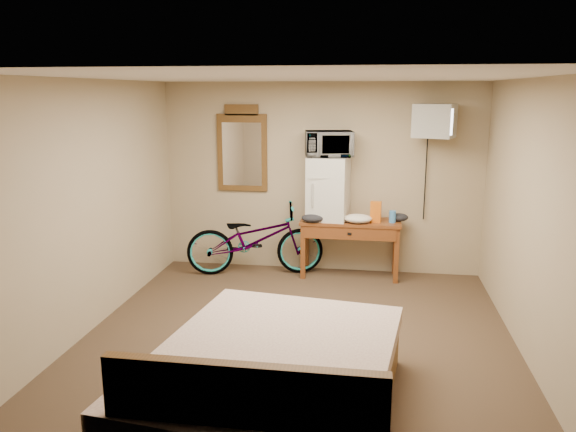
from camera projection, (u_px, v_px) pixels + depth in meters
The scene contains 13 objects.
room at pixel (297, 215), 5.22m from camera, with size 4.60×4.64×2.50m.
desk at pixel (350, 230), 7.22m from camera, with size 1.28×0.50×0.75m.
mini_fridge at pixel (328, 188), 7.21m from camera, with size 0.55×0.53×0.81m.
microwave at pixel (329, 144), 7.09m from camera, with size 0.59×0.40×0.32m, color silver.
snack_bag at pixel (376, 212), 7.10m from camera, with size 0.13×0.08×0.27m, color #D36112.
blue_cup at pixel (392, 217), 7.10m from camera, with size 0.09×0.09×0.15m, color #3D83D2.
cloth_cream at pixel (358, 219), 7.08m from camera, with size 0.36×0.27×0.11m, color silver.
cloth_dark_a at pixel (313, 218), 7.12m from camera, with size 0.28×0.21×0.11m, color black.
cloth_dark_b at pixel (399, 217), 7.17m from camera, with size 0.23×0.18×0.10m, color black.
crt_television at pixel (435, 121), 6.79m from camera, with size 0.56×0.64×0.40m.
wall_mirror at pixel (242, 149), 7.49m from camera, with size 0.68×0.04×1.15m.
bicycle at pixel (255, 239), 7.39m from camera, with size 0.63×1.80×0.94m, color black.
bed at pixel (272, 383), 4.11m from camera, with size 1.96×2.43×0.90m.
Camera 1 is at (0.69, -5.05, 2.38)m, focal length 35.00 mm.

